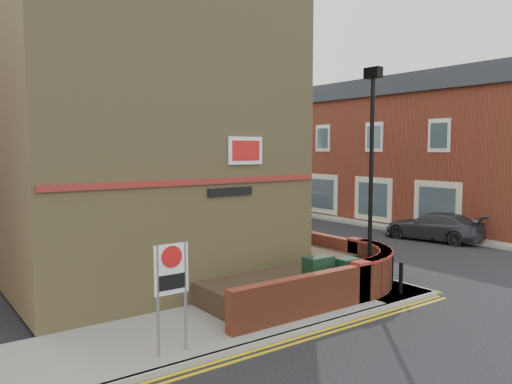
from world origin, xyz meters
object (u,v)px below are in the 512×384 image
(lamppost, at_px, (371,178))
(zone_sign, at_px, (171,278))
(silver_car_near, at_px, (222,217))
(utility_cabinet_large, at_px, (318,279))

(lamppost, xyz_separation_m, zone_sign, (-6.60, -0.70, -1.70))
(lamppost, height_order, zone_sign, lamppost)
(zone_sign, distance_m, silver_car_near, 16.19)
(lamppost, distance_m, silver_car_near, 13.01)
(lamppost, relative_size, silver_car_near, 1.67)
(utility_cabinet_large, relative_size, silver_car_near, 0.32)
(lamppost, xyz_separation_m, utility_cabinet_large, (-1.90, 0.10, -2.62))
(zone_sign, bearing_deg, utility_cabinet_large, 9.69)
(lamppost, distance_m, utility_cabinet_large, 3.24)
(utility_cabinet_large, relative_size, zone_sign, 0.55)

